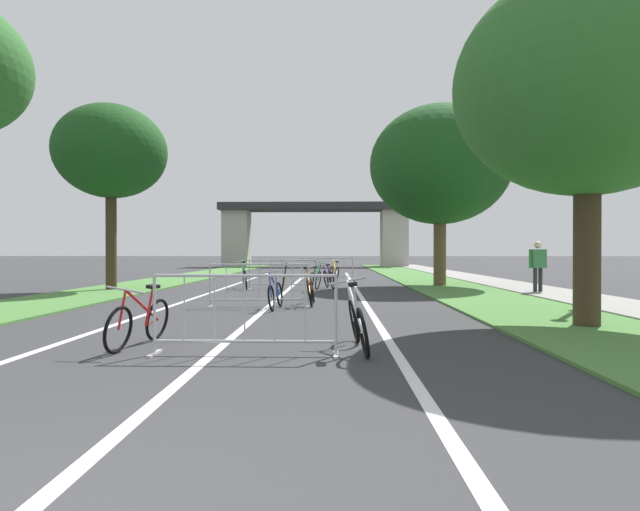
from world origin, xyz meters
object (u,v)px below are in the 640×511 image
(crowd_barrier_second, at_px, (259,285))
(bicycle_silver_4, at_px, (358,323))
(bicycle_red_6, at_px, (140,322))
(bicycle_purple_7, at_px, (329,279))
(tree_left_pine_near, at_px, (111,152))
(bicycle_black_3, at_px, (284,279))
(tree_right_oak_mid, at_px, (440,165))
(bicycle_yellow_2, at_px, (334,273))
(crowd_barrier_nearest, at_px, (245,315))
(crowd_barrier_third, at_px, (282,275))
(lamppost_with_sign, at_px, (594,165))
(bicycle_teal_5, at_px, (245,278))
(pedestrian_in_red_jacket, at_px, (538,262))
(bicycle_orange_1, at_px, (310,289))
(bicycle_green_0, at_px, (315,280))
(crowd_barrier_fourth, at_px, (327,269))
(bicycle_blue_8, at_px, (275,294))
(tree_right_cypress_far, at_px, (588,85))

(crowd_barrier_second, distance_m, bicycle_silver_4, 5.70)
(bicycle_red_6, bearing_deg, bicycle_purple_7, -93.59)
(tree_left_pine_near, relative_size, bicycle_black_3, 3.53)
(crowd_barrier_second, bearing_deg, tree_right_oak_mid, 51.39)
(bicycle_black_3, bearing_deg, bicycle_yellow_2, 69.06)
(crowd_barrier_nearest, relative_size, bicycle_silver_4, 1.41)
(crowd_barrier_third, xyz_separation_m, bicycle_silver_4, (2.11, -10.95, -0.16))
(lamppost_with_sign, height_order, bicycle_yellow_2, lamppost_with_sign)
(bicycle_red_6, relative_size, bicycle_purple_7, 1.03)
(bicycle_teal_5, bearing_deg, lamppost_with_sign, -39.79)
(bicycle_red_6, bearing_deg, bicycle_black_3, -86.70)
(crowd_barrier_second, relative_size, pedestrian_in_red_jacket, 1.46)
(tree_right_oak_mid, relative_size, bicycle_orange_1, 3.97)
(bicycle_green_0, bearing_deg, bicycle_yellow_2, 95.88)
(bicycle_yellow_2, height_order, bicycle_silver_4, bicycle_yellow_2)
(crowd_barrier_third, bearing_deg, bicycle_silver_4, -79.08)
(tree_left_pine_near, distance_m, bicycle_black_3, 7.36)
(bicycle_black_3, bearing_deg, bicycle_green_0, -0.83)
(crowd_barrier_fourth, height_order, bicycle_purple_7, crowd_barrier_fourth)
(crowd_barrier_fourth, height_order, bicycle_red_6, crowd_barrier_fourth)
(bicycle_black_3, bearing_deg, crowd_barrier_fourth, 72.87)
(tree_right_oak_mid, distance_m, bicycle_blue_8, 10.42)
(tree_right_cypress_far, height_order, bicycle_black_3, tree_right_cypress_far)
(lamppost_with_sign, xyz_separation_m, bicycle_purple_7, (-6.94, 5.07, -3.23))
(bicycle_yellow_2, distance_m, bicycle_teal_5, 5.79)
(lamppost_with_sign, distance_m, crowd_barrier_fourth, 12.73)
(bicycle_yellow_2, bearing_deg, tree_left_pine_near, -156.38)
(bicycle_yellow_2, bearing_deg, crowd_barrier_second, -113.44)
(crowd_barrier_third, bearing_deg, bicycle_red_6, -95.01)
(crowd_barrier_nearest, xyz_separation_m, bicycle_teal_5, (-2.05, 11.73, -0.12))
(bicycle_red_6, bearing_deg, tree_right_oak_mid, -109.49)
(tree_right_cypress_far, height_order, bicycle_teal_5, tree_right_cypress_far)
(crowd_barrier_fourth, height_order, bicycle_silver_4, crowd_barrier_fourth)
(crowd_barrier_second, height_order, bicycle_green_0, crowd_barrier_second)
(tree_right_cypress_far, height_order, crowd_barrier_nearest, tree_right_cypress_far)
(bicycle_yellow_2, relative_size, bicycle_blue_8, 1.10)
(tree_right_oak_mid, xyz_separation_m, crowd_barrier_third, (-5.89, -1.73, -4.13))
(tree_right_oak_mid, distance_m, bicycle_purple_7, 6.16)
(tree_right_cypress_far, xyz_separation_m, bicycle_blue_8, (-5.79, 2.80, -3.92))
(tree_left_pine_near, xyz_separation_m, bicycle_green_0, (6.99, 0.15, -4.36))
(crowd_barrier_fourth, distance_m, bicycle_orange_1, 10.78)
(tree_left_pine_near, distance_m, bicycle_red_6, 12.06)
(crowd_barrier_nearest, distance_m, bicycle_black_3, 10.75)
(tree_right_oak_mid, height_order, bicycle_black_3, tree_right_oak_mid)
(bicycle_red_6, bearing_deg, crowd_barrier_third, -85.82)
(tree_right_oak_mid, relative_size, bicycle_red_6, 4.20)
(tree_right_oak_mid, xyz_separation_m, bicycle_green_0, (-4.73, -2.23, -4.28))
(bicycle_orange_1, bearing_deg, pedestrian_in_red_jacket, 26.47)
(crowd_barrier_third, height_order, crowd_barrier_fourth, same)
(tree_right_oak_mid, distance_m, crowd_barrier_fourth, 7.19)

